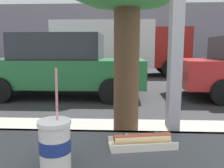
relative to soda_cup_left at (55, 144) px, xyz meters
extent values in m
plane|color=#2D2D30|center=(0.43, 8.30, -1.09)|extent=(60.00, 60.00, 0.00)
cube|color=#9E998E|center=(0.43, 1.90, -1.03)|extent=(16.00, 2.80, 0.11)
cube|color=#2A2C30|center=(0.43, 0.33, -0.09)|extent=(2.34, 0.02, 0.02)
cube|color=gray|center=(0.43, 19.84, 1.47)|extent=(28.00, 1.20, 5.10)
cylinder|color=silver|center=(0.00, 0.00, -0.01)|extent=(0.09, 0.09, 0.14)
cylinder|color=navy|center=(0.00, 0.00, 0.00)|extent=(0.09, 0.09, 0.04)
cylinder|color=black|center=(0.00, 0.00, 0.06)|extent=(0.08, 0.08, 0.01)
cylinder|color=white|center=(0.00, 0.00, 0.07)|extent=(0.10, 0.10, 0.01)
cylinder|color=pink|center=(0.01, -0.01, 0.13)|extent=(0.02, 0.04, 0.20)
cube|color=silver|center=(0.27, 0.17, -0.08)|extent=(0.26, 0.13, 0.01)
cube|color=silver|center=(0.28, 0.13, -0.07)|extent=(0.24, 0.05, 0.03)
cube|color=silver|center=(0.27, 0.22, -0.07)|extent=(0.24, 0.05, 0.03)
cylinder|color=#DBB77A|center=(0.27, 0.17, -0.05)|extent=(0.21, 0.07, 0.04)
cylinder|color=#9E4733|center=(0.27, 0.17, -0.04)|extent=(0.22, 0.06, 0.03)
cube|color=#337A2D|center=(0.21, 0.16, -0.03)|extent=(0.02, 0.01, 0.01)
cube|color=#337A2D|center=(0.33, 0.18, -0.03)|extent=(0.01, 0.01, 0.01)
cube|color=beige|center=(0.21, 0.16, -0.03)|extent=(0.01, 0.01, 0.01)
cube|color=#236B38|center=(-1.48, 5.83, -0.40)|extent=(4.55, 1.88, 0.74)
cube|color=#282D33|center=(-1.59, 5.83, 0.33)|extent=(2.37, 1.65, 0.70)
cylinder|color=black|center=(-0.07, 6.77, -0.77)|extent=(0.64, 0.18, 0.64)
cylinder|color=black|center=(-0.07, 4.89, -0.77)|extent=(0.64, 0.18, 0.64)
cylinder|color=black|center=(-2.89, 6.77, -0.77)|extent=(0.64, 0.18, 0.64)
cylinder|color=black|center=(-2.89, 4.89, -0.77)|extent=(0.64, 0.18, 0.64)
cylinder|color=black|center=(2.63, 6.78, -0.77)|extent=(0.64, 0.18, 0.64)
cylinder|color=black|center=(2.63, 4.88, -0.77)|extent=(0.64, 0.18, 0.64)
cube|color=silver|center=(-0.79, 11.15, 0.48)|extent=(4.92, 2.20, 2.23)
cube|color=maroon|center=(2.47, 11.15, 0.31)|extent=(1.90, 2.10, 1.90)
cylinder|color=black|center=(2.47, 12.20, -0.64)|extent=(0.90, 0.24, 0.90)
cylinder|color=black|center=(2.47, 10.10, -0.64)|extent=(0.90, 0.24, 0.90)
cylinder|color=black|center=(-1.67, 12.25, -0.64)|extent=(0.90, 0.24, 0.90)
cylinder|color=black|center=(-1.67, 10.05, -0.64)|extent=(0.90, 0.24, 0.90)
cylinder|color=brown|center=(0.24, 1.58, 0.09)|extent=(0.25, 0.25, 2.12)
camera|label=1|loc=(0.20, -0.63, 0.28)|focal=36.60mm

